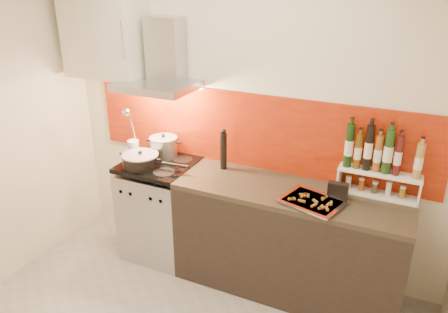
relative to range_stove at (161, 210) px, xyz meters
The scene contains 13 objects.
back_wall 1.15m from the range_stove, 23.53° to the left, with size 3.40×0.02×2.60m, color silver.
backsplash 1.12m from the range_stove, 21.33° to the left, with size 3.00×0.02×0.64m, color maroon.
range_stove is the anchor object (origin of this frame).
counter 1.20m from the range_stove, ahead, with size 1.80×0.60×0.90m.
range_hood 1.31m from the range_stove, 90.00° to the left, with size 0.62×0.50×0.61m.
upper_cabinet 1.61m from the range_stove, 166.72° to the left, with size 0.70×0.35×0.72m, color silver.
stock_pot 0.58m from the range_stove, 102.13° to the left, with size 0.25×0.25×0.22m.
saute_pan 0.54m from the range_stove, 126.80° to the right, with size 0.60×0.31×0.14m.
utensil_jar 0.66m from the range_stove, behind, with size 0.10×0.15×0.48m.
pepper_mill 0.85m from the range_stove, 15.29° to the left, with size 0.06×0.06×0.36m.
step_shelf 1.92m from the range_stove, ahead, with size 0.59×0.16×0.54m.
caddy_box 1.63m from the range_stove, ahead, with size 0.15×0.06×0.12m, color black.
baking_tray 1.48m from the range_stove, ahead, with size 0.50×0.43×0.03m.
Camera 1 is at (1.30, -1.80, 2.44)m, focal length 35.00 mm.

